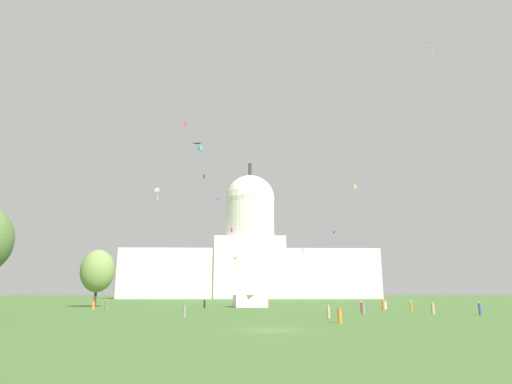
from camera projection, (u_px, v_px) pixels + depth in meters
The scene contains 32 objects.
ground_plane at pixel (273, 330), 34.49m from camera, with size 800.00×800.00×0.00m, color #42662D.
capitol_building at pixel (250, 257), 208.55m from camera, with size 120.76×24.98×66.78m.
event_tent at pixel (250, 295), 88.48m from camera, with size 7.53×7.88×4.88m.
tree_west_far at pixel (97, 271), 89.89m from camera, with size 7.81×7.43×11.69m.
person_grey_mid_right at pixel (363, 309), 59.28m from camera, with size 0.49×0.49×1.63m.
person_grey_near_tree_east at pixel (184, 311), 51.91m from camera, with size 0.38×0.38×1.55m.
person_orange_mid_center at pixel (383, 305), 73.41m from camera, with size 0.55×0.55×1.76m.
person_olive_deep_crowd at pixel (107, 305), 75.20m from camera, with size 0.63×0.63×1.62m.
person_white_front_right at pixel (385, 305), 79.17m from camera, with size 0.49×0.49×1.53m.
person_purple_back_center at pixel (386, 303), 88.42m from camera, with size 0.41×0.41×1.54m.
person_orange_near_tree_west at pixel (93, 306), 75.59m from camera, with size 0.54×0.54×1.51m.
person_red_edge_west at pixel (362, 307), 64.59m from camera, with size 0.47×0.47×1.69m.
person_denim_lawn_far_right at pixel (480, 309), 57.20m from camera, with size 0.49×0.49×1.72m.
person_tan_mid_left at pixel (328, 312), 50.28m from camera, with size 0.49×0.49×1.54m.
person_black_near_tent at pixel (204, 304), 81.51m from camera, with size 0.45×0.45×1.74m.
person_orange_front_left at pixel (411, 306), 69.21m from camera, with size 0.45×0.45×1.63m.
person_tan_back_right at pixel (433, 309), 59.86m from camera, with size 0.48×0.48×1.63m.
person_orange_front_center at pixel (340, 316), 42.31m from camera, with size 0.55×0.55×1.55m.
kite_red_high at pixel (185, 125), 118.97m from camera, with size 0.95×1.03×4.63m.
kite_cyan_high at pixel (200, 148), 140.50m from camera, with size 1.51×1.50×3.67m.
kite_gold_mid at pixel (355, 187), 115.77m from camera, with size 0.90×1.09×1.18m.
kite_black_mid at pixel (198, 146), 86.82m from camera, with size 1.72×0.95×0.13m.
kite_magenta_mid at pixel (219, 232), 151.12m from camera, with size 0.67×0.20×1.07m.
kite_turquoise_low at pixel (303, 252), 121.48m from camera, with size 0.81×0.55×4.72m.
kite_white_mid at pixel (157, 190), 104.31m from camera, with size 1.01×0.96×3.01m.
kite_orange_low at pixel (238, 261), 70.96m from camera, with size 1.08×1.23×3.13m.
kite_violet_mid at pixel (219, 201), 94.67m from camera, with size 1.37×1.20×2.77m.
kite_pink_low at pixel (234, 230), 77.96m from camera, with size 1.15×1.11×3.72m.
kite_green_high at pixel (204, 177), 161.16m from camera, with size 1.10×0.87×3.58m.
kite_yellow_high at pixel (433, 45), 86.52m from camera, with size 1.76×0.85×4.03m.
kite_blue_mid at pixel (334, 234), 168.27m from camera, with size 0.58×0.82×4.02m.
kite_lime_high at pixel (286, 136), 101.42m from camera, with size 1.08×1.86×2.55m.
Camera 1 is at (-2.33, -36.05, 2.95)m, focal length 30.28 mm.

